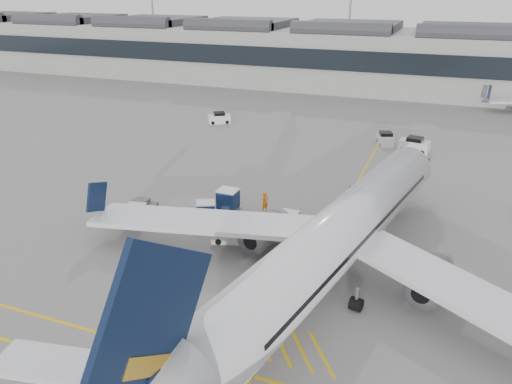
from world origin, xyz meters
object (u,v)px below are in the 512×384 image
(baggage_cart_a, at_px, (290,220))
(pushback_tug, at_px, (142,208))
(airliner_main, at_px, (333,241))
(belt_loader, at_px, (238,234))
(ramp_agent_a, at_px, (265,202))
(ramp_agent_b, at_px, (278,226))

(baggage_cart_a, relative_size, pushback_tug, 0.61)
(airliner_main, distance_m, belt_loader, 9.43)
(belt_loader, distance_m, ramp_agent_a, 5.92)
(ramp_agent_b, distance_m, pushback_tug, 12.73)
(ramp_agent_a, bearing_deg, pushback_tug, 139.29)
(airliner_main, xyz_separation_m, pushback_tug, (-18.35, 4.75, -2.66))
(belt_loader, relative_size, ramp_agent_b, 2.77)
(airliner_main, xyz_separation_m, baggage_cart_a, (-5.10, 6.67, -2.43))
(belt_loader, bearing_deg, airliner_main, -37.66)
(ramp_agent_a, relative_size, pushback_tug, 0.72)
(belt_loader, xyz_separation_m, ramp_agent_a, (0.13, 5.91, 0.36))
(belt_loader, relative_size, ramp_agent_a, 2.77)
(pushback_tug, bearing_deg, belt_loader, -12.26)
(baggage_cart_a, xyz_separation_m, ramp_agent_b, (-0.53, -1.43, 0.10))
(belt_loader, bearing_deg, pushback_tug, 156.60)
(airliner_main, height_order, baggage_cart_a, airliner_main)
(pushback_tug, bearing_deg, ramp_agent_a, 19.76)
(airliner_main, bearing_deg, belt_loader, 169.45)
(belt_loader, distance_m, ramp_agent_b, 3.33)
(airliner_main, height_order, belt_loader, airliner_main)
(ramp_agent_a, distance_m, pushback_tug, 11.08)
(belt_loader, bearing_deg, baggage_cart_a, 29.38)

